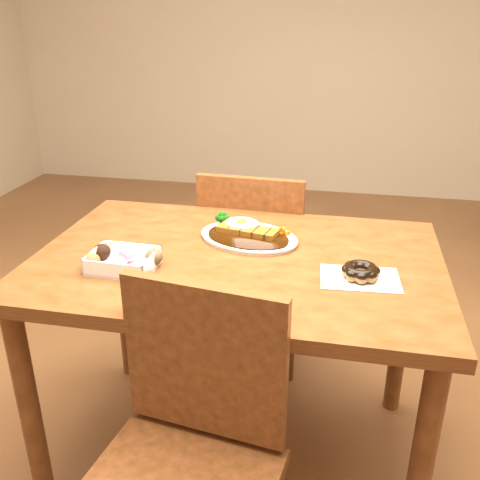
% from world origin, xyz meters
% --- Properties ---
extents(ground, '(6.00, 6.00, 0.00)m').
position_xyz_m(ground, '(0.00, 0.00, 0.00)').
color(ground, brown).
rests_on(ground, ground).
extents(table, '(1.20, 0.80, 0.75)m').
position_xyz_m(table, '(0.00, 0.00, 0.65)').
color(table, '#48270E').
rests_on(table, ground).
extents(chair_far, '(0.44, 0.44, 0.87)m').
position_xyz_m(chair_far, '(-0.03, 0.53, 0.48)').
color(chair_far, '#48270E').
rests_on(chair_far, ground).
extents(chair_near, '(0.48, 0.48, 0.87)m').
position_xyz_m(chair_near, '(-0.01, -0.54, 0.48)').
color(chair_near, '#48270E').
rests_on(chair_near, ground).
extents(katsu_curry_plate, '(0.37, 0.31, 0.06)m').
position_xyz_m(katsu_curry_plate, '(0.01, 0.13, 0.77)').
color(katsu_curry_plate, white).
rests_on(katsu_curry_plate, table).
extents(donut_box, '(0.21, 0.15, 0.05)m').
position_xyz_m(donut_box, '(-0.30, -0.14, 0.78)').
color(donut_box, white).
rests_on(donut_box, table).
extents(pon_de_ring, '(0.22, 0.16, 0.04)m').
position_xyz_m(pon_de_ring, '(0.36, -0.07, 0.77)').
color(pon_de_ring, silver).
rests_on(pon_de_ring, table).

